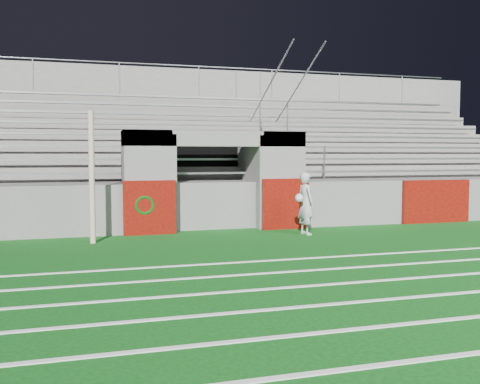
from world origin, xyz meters
name	(u,v)px	position (x,y,z in m)	size (l,w,h in m)	color
ground	(255,251)	(0.00, 0.00, 0.00)	(90.00, 90.00, 0.00)	#0C4811
field_post	(92,177)	(-3.18, 2.01, 1.48)	(0.13, 0.13, 2.96)	#C4AE92
field_markings	(389,326)	(0.00, -5.00, 0.01)	(28.00, 8.09, 0.01)	white
stadium_structure	(184,169)	(0.00, 7.97, 1.49)	(26.00, 8.48, 5.42)	#615F5C
goalkeeper_with_ball	(306,203)	(1.92, 1.86, 0.78)	(0.63, 0.72, 1.55)	#A6A9AF
hose_coil	(144,204)	(-1.93, 2.92, 0.77)	(0.50, 0.14, 0.55)	#0C3F10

